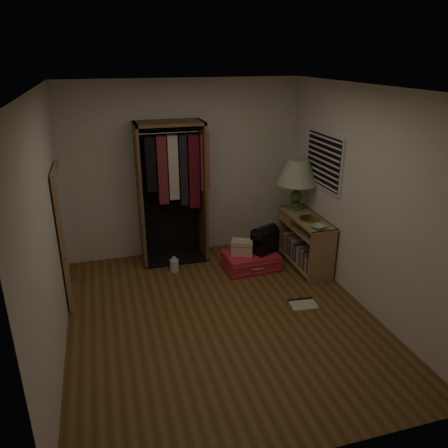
# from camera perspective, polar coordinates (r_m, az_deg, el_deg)

# --- Properties ---
(ground) EXTENTS (4.00, 4.00, 0.00)m
(ground) POSITION_cam_1_polar(r_m,az_deg,el_deg) (5.27, -0.27, -12.15)
(ground) COLOR brown
(ground) RESTS_ON ground
(room_walls) EXTENTS (3.52, 4.02, 2.60)m
(room_walls) POSITION_cam_1_polar(r_m,az_deg,el_deg) (4.67, 0.44, 3.80)
(room_walls) COLOR beige
(room_walls) RESTS_ON ground
(console_bookshelf) EXTENTS (0.42, 1.12, 0.75)m
(console_bookshelf) POSITION_cam_1_polar(r_m,az_deg,el_deg) (6.45, 10.38, -1.95)
(console_bookshelf) COLOR #957248
(console_bookshelf) RESTS_ON ground
(open_wardrobe) EXTENTS (1.01, 0.50, 2.05)m
(open_wardrobe) POSITION_cam_1_polar(r_m,az_deg,el_deg) (6.30, -6.59, 5.66)
(open_wardrobe) COLOR brown
(open_wardrobe) RESTS_ON ground
(floor_mirror) EXTENTS (0.06, 0.80, 1.70)m
(floor_mirror) POSITION_cam_1_polar(r_m,az_deg,el_deg) (5.64, -20.10, -1.42)
(floor_mirror) COLOR #A77C51
(floor_mirror) RESTS_ON ground
(pink_suitcase) EXTENTS (0.79, 0.58, 0.23)m
(pink_suitcase) POSITION_cam_1_polar(r_m,az_deg,el_deg) (6.33, 3.49, -4.81)
(pink_suitcase) COLOR red
(pink_suitcase) RESTS_ON ground
(train_case) EXTENTS (0.36, 0.31, 0.22)m
(train_case) POSITION_cam_1_polar(r_m,az_deg,el_deg) (6.22, 2.37, -3.03)
(train_case) COLOR beige
(train_case) RESTS_ON pink_suitcase
(black_bag) EXTENTS (0.43, 0.37, 0.40)m
(black_bag) POSITION_cam_1_polar(r_m,az_deg,el_deg) (6.28, 5.35, -1.91)
(black_bag) COLOR black
(black_bag) RESTS_ON pink_suitcase
(table_lamp) EXTENTS (0.71, 0.71, 0.74)m
(table_lamp) POSITION_cam_1_polar(r_m,az_deg,el_deg) (6.45, 9.61, 6.58)
(table_lamp) COLOR #3D5026
(table_lamp) RESTS_ON console_bookshelf
(brass_tray) EXTENTS (0.34, 0.34, 0.02)m
(brass_tray) POSITION_cam_1_polar(r_m,az_deg,el_deg) (6.21, 11.16, 0.69)
(brass_tray) COLOR #A5843F
(brass_tray) RESTS_ON console_bookshelf
(ceramic_bowl) EXTENTS (0.24, 0.24, 0.05)m
(ceramic_bowl) POSITION_cam_1_polar(r_m,az_deg,el_deg) (5.90, 12.23, -0.37)
(ceramic_bowl) COLOR #97B69C
(ceramic_bowl) RESTS_ON console_bookshelf
(white_jug) EXTENTS (0.14, 0.14, 0.22)m
(white_jug) POSITION_cam_1_polar(r_m,az_deg,el_deg) (6.29, -6.50, -5.35)
(white_jug) COLOR silver
(white_jug) RESTS_ON ground
(floor_book) EXTENTS (0.35, 0.29, 0.03)m
(floor_book) POSITION_cam_1_polar(r_m,az_deg,el_deg) (5.59, 10.23, -10.23)
(floor_book) COLOR beige
(floor_book) RESTS_ON ground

